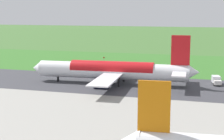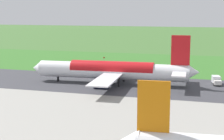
# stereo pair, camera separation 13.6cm
# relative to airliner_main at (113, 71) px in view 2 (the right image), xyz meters

# --- Properties ---
(ground_plane) EXTENTS (800.00, 800.00, 0.00)m
(ground_plane) POSITION_rel_airliner_main_xyz_m (15.17, 0.02, -4.35)
(ground_plane) COLOR #3D662D
(runway_asphalt) EXTENTS (600.00, 30.90, 0.06)m
(runway_asphalt) POSITION_rel_airliner_main_xyz_m (15.17, 0.02, -4.32)
(runway_asphalt) COLOR #38383D
(runway_asphalt) RESTS_ON ground
(grass_verge_foreground) EXTENTS (600.00, 80.00, 0.04)m
(grass_verge_foreground) POSITION_rel_airliner_main_xyz_m (15.17, -40.35, -4.33)
(grass_verge_foreground) COLOR #346B27
(grass_verge_foreground) RESTS_ON ground
(airliner_main) EXTENTS (54.12, 44.26, 15.88)m
(airliner_main) POSITION_rel_airliner_main_xyz_m (0.00, 0.00, 0.00)
(airliner_main) COLOR white
(airliner_main) RESTS_ON ground
(service_truck_baggage) EXTENTS (3.17, 6.09, 2.65)m
(service_truck_baggage) POSITION_rel_airliner_main_xyz_m (-31.55, -8.06, -2.95)
(service_truck_baggage) COLOR silver
(service_truck_baggage) RESTS_ON ground
(no_stopping_sign) EXTENTS (0.60, 0.10, 2.78)m
(no_stopping_sign) POSITION_rel_airliner_main_xyz_m (16.10, -41.93, -2.71)
(no_stopping_sign) COLOR slate
(no_stopping_sign) RESTS_ON ground
(traffic_cone_orange) EXTENTS (0.40, 0.40, 0.55)m
(traffic_cone_orange) POSITION_rel_airliner_main_xyz_m (19.33, -43.62, -4.08)
(traffic_cone_orange) COLOR orange
(traffic_cone_orange) RESTS_ON ground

